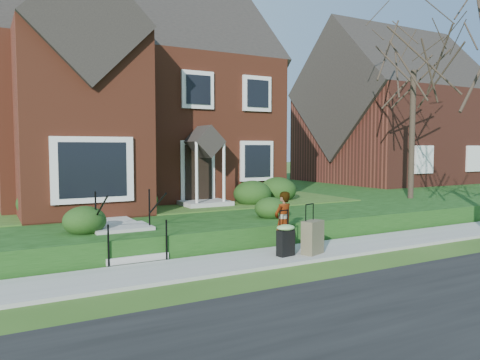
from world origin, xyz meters
TOP-DOWN VIEW (x-y plane):
  - ground at (0.00, 0.00)m, footprint 120.00×120.00m
  - street at (0.00, -5.00)m, footprint 60.00×6.00m
  - sidewalk at (0.00, 0.00)m, footprint 60.00×1.60m
  - terrace at (4.00, 10.90)m, footprint 44.00×20.00m
  - walkway at (-2.50, 5.00)m, footprint 1.20×6.00m
  - main_house at (-0.21, 9.61)m, footprint 10.40×10.20m
  - neighbour_house at (16.00, 11.00)m, footprint 9.40×8.00m
  - front_steps at (-2.50, 1.84)m, footprint 1.40×2.02m
  - foundation_shrubs at (0.26, 4.92)m, footprint 9.73×4.71m
  - woman at (0.88, 0.19)m, footprint 0.61×0.47m
  - suitcase_black at (0.69, -0.19)m, footprint 0.49×0.43m
  - suitcase_olive at (1.37, -0.33)m, footprint 0.63×0.48m
  - tree_gap at (9.37, 3.73)m, footprint 5.47×5.47m

SIDE VIEW (x-z plane):
  - ground at x=0.00m, z-range 0.00..0.00m
  - street at x=0.00m, z-range 0.00..0.01m
  - sidewalk at x=0.00m, z-range 0.00..0.08m
  - terrace at x=4.00m, z-range 0.00..0.60m
  - front_steps at x=-2.50m, z-range -0.28..1.22m
  - suitcase_olive at x=1.37m, z-range -0.12..1.08m
  - suitcase_black at x=0.69m, z-range -0.04..1.03m
  - walkway at x=-2.50m, z-range 0.60..0.66m
  - woman at x=0.88m, z-range 0.08..1.55m
  - foundation_shrubs at x=0.26m, z-range 0.54..1.58m
  - neighbour_house at x=16.00m, z-range 0.65..9.85m
  - main_house at x=-0.21m, z-range 0.56..9.96m
  - tree_gap at x=9.37m, z-range 2.16..9.98m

